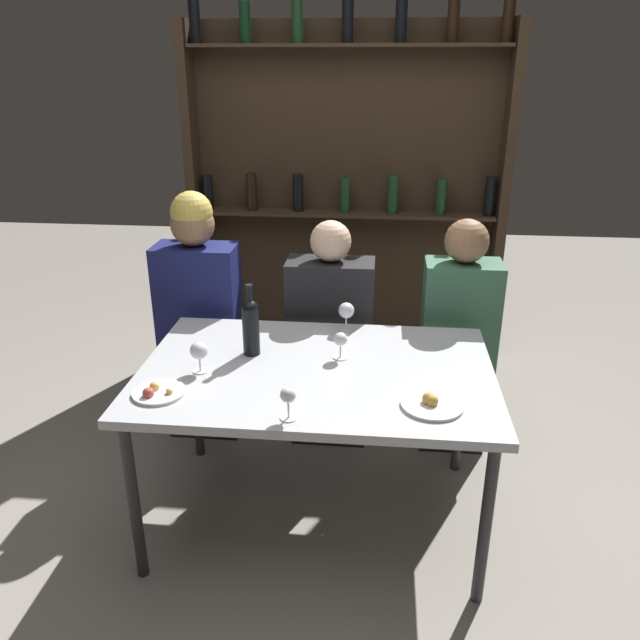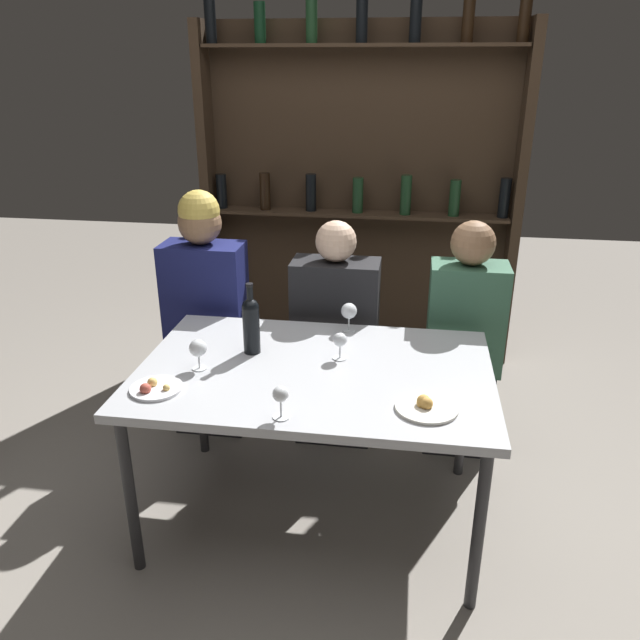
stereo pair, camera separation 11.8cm
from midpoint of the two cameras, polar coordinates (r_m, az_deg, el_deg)
ground_plane at (r=2.89m, az=0.80°, el=-17.38°), size 10.00×10.00×0.00m
dining_table at (r=2.51m, az=0.88°, el=-5.56°), size 1.40×0.93×0.73m
wine_rack_wall at (r=4.08m, az=4.45°, el=12.21°), size 2.02×0.21×2.20m
wine_bottle at (r=2.57m, az=-5.02°, el=-0.25°), size 0.07×0.07×0.30m
wine_glass_0 at (r=2.79m, az=3.88°, el=0.75°), size 0.07×0.07×0.13m
wine_glass_1 at (r=2.53m, az=3.18°, el=-1.95°), size 0.06×0.06×0.11m
wine_glass_2 at (r=2.12m, az=-2.02°, el=-6.98°), size 0.06×0.06×0.12m
wine_glass_3 at (r=2.48m, az=-9.75°, el=-2.63°), size 0.07×0.07×0.13m
food_plate_0 at (r=2.24m, az=11.17°, el=-7.75°), size 0.22×0.22×0.05m
food_plate_1 at (r=2.38m, az=-13.48°, el=-6.07°), size 0.19×0.19×0.05m
seated_person_left at (r=3.23m, az=-9.27°, el=0.10°), size 0.40×0.22×1.29m
seated_person_center at (r=3.14m, az=2.48°, el=-2.09°), size 0.42×0.22×1.17m
seated_person_right at (r=3.14m, az=14.01°, el=-2.39°), size 0.36×0.22×1.19m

